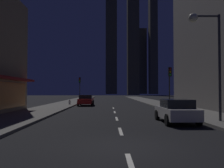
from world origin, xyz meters
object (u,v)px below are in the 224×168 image
car_parked_near (176,111)px  traffic_light_near_right (170,79)px  car_parked_far (86,100)px  traffic_light_far_left (80,84)px  fire_hydrant_far_left (70,102)px  street_lamp_right (206,40)px

car_parked_near → traffic_light_near_right: traffic_light_near_right is taller
car_parked_near → car_parked_far: size_ratio=1.00×
car_parked_near → car_parked_far: same height
car_parked_near → traffic_light_far_left: (-9.10, 26.09, 2.45)m
fire_hydrant_far_left → car_parked_far: bearing=-16.4°
car_parked_far → traffic_light_far_left: (-1.90, 8.81, 2.45)m
car_parked_far → traffic_light_far_left: traffic_light_far_left is taller
street_lamp_right → traffic_light_near_right: bearing=89.2°
car_parked_near → traffic_light_near_right: (1.90, 8.70, 2.45)m
street_lamp_right → car_parked_near: bearing=170.6°
fire_hydrant_far_left → traffic_light_far_left: bearing=87.2°
traffic_light_far_left → car_parked_near: bearing=-70.8°
fire_hydrant_far_left → traffic_light_near_right: (11.40, -9.26, 2.74)m
traffic_light_far_left → street_lamp_right: bearing=-67.6°
car_parked_far → street_lamp_right: size_ratio=0.64×
car_parked_near → fire_hydrant_far_left: bearing=117.9°
car_parked_near → traffic_light_far_left: size_ratio=1.01×
car_parked_far → fire_hydrant_far_left: 2.41m
traffic_light_far_left → street_lamp_right: street_lamp_right is taller
car_parked_far → traffic_light_near_right: 12.75m
car_parked_near → traffic_light_near_right: bearing=77.7°
fire_hydrant_far_left → street_lamp_right: (11.28, -18.25, 4.61)m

